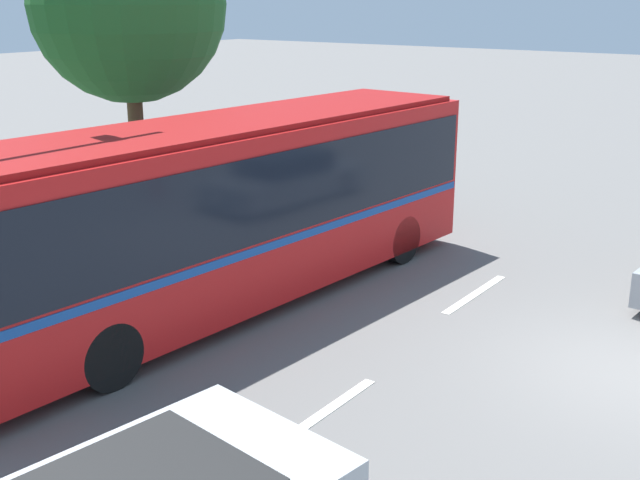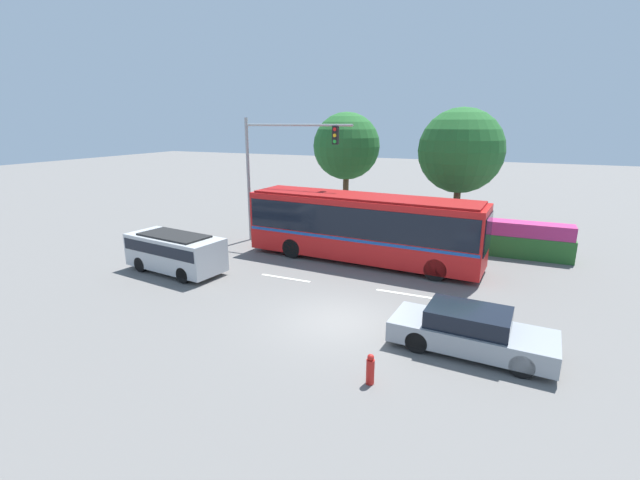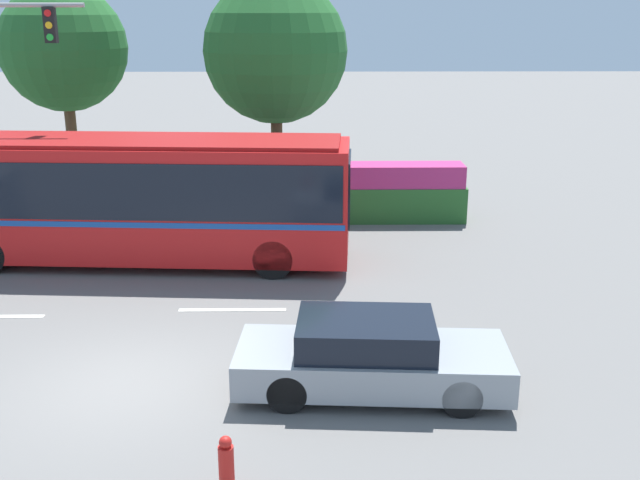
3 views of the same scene
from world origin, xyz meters
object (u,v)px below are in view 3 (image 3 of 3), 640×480
Objects in this scene: city_bus at (127,193)px; fire_hydrant at (226,465)px; sedan_foreground at (370,357)px; street_tree_left at (63,48)px; street_tree_centre at (275,51)px.

fire_hydrant is at bearing -66.55° from city_bus.
street_tree_left is at bearing 126.69° from sedan_foreground.
street_tree_centre reaches higher than city_bus.
city_bus is 2.42× the size of sedan_foreground.
street_tree_left reaches higher than city_bus.
city_bus is 13.62× the size of fire_hydrant.
street_tree_left reaches higher than fire_hydrant.
city_bus is 1.56× the size of street_tree_centre.
city_bus is at bearing 109.86° from fire_hydrant.
street_tree_centre reaches higher than fire_hydrant.
street_tree_centre is at bearing 89.91° from fire_hydrant.
fire_hydrant is at bearing -67.32° from street_tree_left.
street_tree_left reaches higher than sedan_foreground.
street_tree_left is at bearing 112.68° from fire_hydrant.
sedan_foreground is at bearing -56.83° from street_tree_left.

